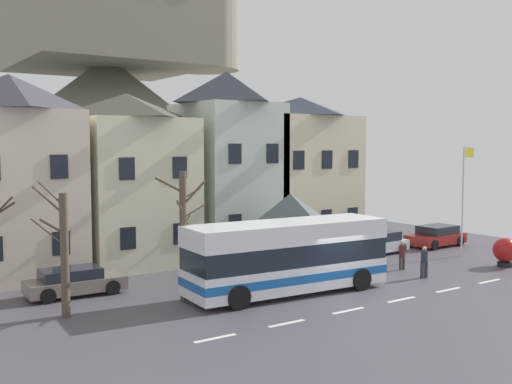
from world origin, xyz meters
TOP-DOWN VIEW (x-y plane):
  - ground_plane at (0.00, -0.00)m, footprint 40.00×60.00m
  - townhouse_00 at (-10.95, 11.81)m, footprint 5.84×5.69m
  - townhouse_01 at (-4.82, 12.47)m, footprint 5.72×7.00m
  - townhouse_02 at (1.20, 11.88)m, footprint 5.00×5.83m
  - townhouse_03 at (6.51, 11.59)m, footprint 6.48×5.25m
  - hilltop_castle at (0.87, 30.31)m, footprint 35.42×35.42m
  - transit_bus at (-1.83, 1.85)m, footprint 9.30×3.18m
  - bus_shelter at (1.61, 6.19)m, footprint 3.60×3.60m
  - parked_car_00 at (8.34, 6.51)m, footprint 4.01×2.10m
  - parked_car_01 at (13.38, 6.30)m, footprint 4.04×2.14m
  - parked_car_02 at (-9.63, 6.71)m, footprint 4.15×1.91m
  - pedestrian_00 at (5.51, 0.57)m, footprint 0.35×0.33m
  - pedestrian_01 at (6.07, 2.49)m, footprint 0.32×0.30m
  - pedestrian_02 at (5.11, 3.55)m, footprint 0.38×0.29m
  - public_bench at (0.24, 8.15)m, footprint 1.59×0.48m
  - flagpole at (11.87, 3.18)m, footprint 0.95×0.10m
  - harbour_buoy at (11.21, -0.02)m, footprint 1.29×1.29m
  - bare_tree_00 at (-6.08, 3.36)m, footprint 1.81×1.72m
  - bare_tree_02 at (-10.93, 3.60)m, footprint 1.24×0.95m

SIDE VIEW (x-z plane):
  - ground_plane at x=0.00m, z-range -0.06..0.00m
  - public_bench at x=0.24m, z-range 0.04..0.91m
  - parked_car_02 at x=-9.63m, z-range 0.00..1.19m
  - parked_car_00 at x=8.34m, z-range -0.01..1.29m
  - parked_car_01 at x=13.38m, z-range -0.01..1.30m
  - pedestrian_00 at x=5.51m, z-range 0.06..1.61m
  - harbour_buoy at x=11.21m, z-range 0.07..1.61m
  - pedestrian_02 at x=5.11m, z-range 0.03..1.69m
  - pedestrian_01 at x=6.07m, z-range 0.11..1.62m
  - transit_bus at x=-1.83m, z-range 0.01..3.15m
  - bare_tree_02 at x=-10.93m, z-range -0.10..5.01m
  - bare_tree_00 at x=-6.08m, z-range 0.14..5.52m
  - bus_shelter at x=1.61m, z-range 1.18..5.09m
  - flagpole at x=11.87m, z-range 0.54..6.91m
  - townhouse_01 at x=-4.82m, z-range 0.00..9.23m
  - townhouse_03 at x=6.51m, z-range 0.00..9.45m
  - townhouse_00 at x=-10.95m, z-range 0.00..9.81m
  - townhouse_02 at x=1.20m, z-range 0.00..10.74m
  - hilltop_castle at x=0.87m, z-range -2.51..18.00m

